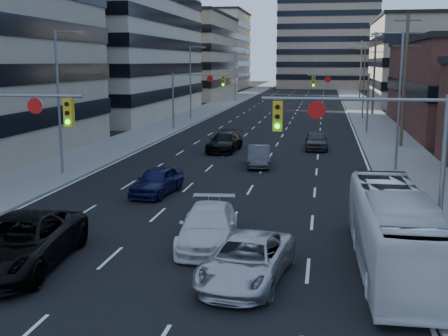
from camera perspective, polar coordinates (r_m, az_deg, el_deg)
The scene contains 27 objects.
road_surface at distance 142.90m, azimuth 7.89°, elevation 7.78°, with size 18.00×300.00×0.02m, color black.
sidewalk_left at distance 143.82m, azimuth 3.27°, elevation 7.91°, with size 5.00×300.00×0.15m, color slate.
sidewalk_right at distance 142.89m, azimuth 12.55°, elevation 7.66°, with size 5.00×300.00×0.15m, color slate.
office_left_mid at distance 79.96m, azimuth -14.63°, elevation 15.34°, with size 26.00×34.00×28.00m, color #ADA089.
office_left_far at distance 116.48m, azimuth -4.75°, elevation 11.13°, with size 20.00×30.00×16.00m, color gray.
office_right_far at distance 102.43m, azimuth 21.30°, elevation 9.95°, with size 22.00×28.00×14.00m, color gray.
bg_block_left at distance 156.33m, azimuth -2.38°, elevation 11.78°, with size 24.00×24.00×20.00m, color #ADA089.
bg_block_right at distance 145.00m, azimuth 20.87°, elevation 9.60°, with size 22.00×22.00×12.00m, color gray.
signal_near_right at distance 20.86m, azimuth 14.67°, elevation 2.71°, with size 6.59×0.33×6.00m.
signal_far_left at distance 59.22m, azimuth -3.03°, elevation 8.00°, with size 6.09×0.33×6.00m.
signal_far_right at distance 57.70m, azimuth 12.14°, elevation 7.70°, with size 6.09×0.33×6.00m.
utility_pole_block at distance 49.05m, azimuth 17.88°, elevation 8.66°, with size 2.20×0.28×11.00m.
utility_pole_midblock at distance 78.88m, azimuth 15.02°, elevation 9.40°, with size 2.20×0.28×11.00m.
utility_pole_distant at distance 108.80m, azimuth 13.73°, elevation 9.73°, with size 2.20×0.28×11.00m.
streetlight_left_near at distance 36.43m, azimuth -16.26°, elevation 7.07°, with size 2.03×0.22×9.00m.
streetlight_left_mid at distance 69.53m, azimuth -3.30°, elevation 9.02°, with size 2.03×0.22×9.00m.
streetlight_left_far at distance 103.89m, azimuth 1.24°, elevation 9.59°, with size 2.03×0.22×9.00m.
streetlight_right_near at distance 37.94m, azimuth 17.17°, elevation 7.15°, with size 2.03×0.22×9.00m.
streetlight_right_far at distance 72.78m, azimuth 13.90°, elevation 8.80°, with size 2.03×0.22×9.00m.
black_pickup at distance 20.96m, azimuth -20.05°, elevation -7.14°, with size 3.03×6.57×1.83m, color black.
white_van at distance 22.14m, azimuth -1.61°, elevation -5.93°, with size 2.15×5.28×1.53m, color silver.
silver_suv at distance 18.64m, azimuth 2.34°, elevation -9.30°, with size 2.43×5.26×1.46m, color #B2B1B6.
transit_bus at distance 20.22m, azimuth 16.90°, elevation -6.18°, with size 2.34×9.98×2.78m, color silver.
sedan_blue at distance 30.67m, azimuth -6.82°, elevation -1.31°, with size 1.78×4.43×1.51m, color #0D1237.
sedan_grey_center at distance 38.72m, azimuth 3.57°, elevation 1.19°, with size 1.50×4.29×1.41m, color #38373A.
sedan_black_far at distance 45.18m, azimuth 0.07°, elevation 2.66°, with size 2.14×5.28×1.53m, color black.
sedan_grey_right at distance 46.88m, azimuth 9.36°, elevation 2.81°, with size 1.81×4.50×1.53m, color #373639.
Camera 1 is at (5.78, -12.61, 7.11)m, focal length 45.00 mm.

